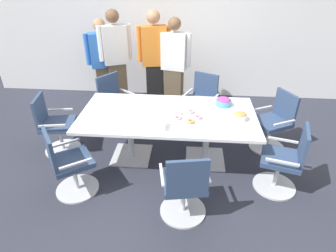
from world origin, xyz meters
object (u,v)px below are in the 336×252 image
at_px(office_chair_0, 68,166).
at_px(office_chair_1, 184,189).
at_px(snack_bowl_candy_mix, 224,102).
at_px(office_chair_5, 115,105).
at_px(office_chair_3, 274,125).
at_px(person_standing_2, 154,60).
at_px(office_chair_6, 55,128).
at_px(snack_bowl_cookies, 240,116).
at_px(donut_platter, 187,117).
at_px(conference_table, 168,121).
at_px(office_chair_2, 284,163).
at_px(person_standing_0, 103,63).
at_px(office_chair_4, 201,104).
at_px(person_standing_1, 116,59).
at_px(napkin_pile, 158,125).
at_px(person_standing_3, 174,65).

xyz_separation_m(office_chair_0, office_chair_1, (1.43, -0.28, 0.00)).
bearing_deg(snack_bowl_candy_mix, office_chair_5, 161.97).
relative_size(office_chair_3, office_chair_5, 1.00).
xyz_separation_m(office_chair_5, person_standing_2, (0.60, 0.75, 0.57)).
height_order(office_chair_6, snack_bowl_cookies, office_chair_6).
height_order(snack_bowl_cookies, donut_platter, snack_bowl_cookies).
relative_size(conference_table, office_chair_2, 2.64).
relative_size(office_chair_1, snack_bowl_cookies, 4.73).
bearing_deg(person_standing_0, person_standing_2, 153.27).
relative_size(office_chair_0, office_chair_6, 1.00).
bearing_deg(office_chair_2, office_chair_0, 111.23).
bearing_deg(person_standing_0, office_chair_2, 118.84).
bearing_deg(office_chair_2, conference_table, 85.62).
bearing_deg(office_chair_4, office_chair_6, 49.74).
xyz_separation_m(office_chair_2, snack_bowl_candy_mix, (-0.71, 0.85, 0.40)).
relative_size(office_chair_2, person_standing_1, 0.49).
distance_m(office_chair_3, napkin_pile, 1.89).
xyz_separation_m(donut_platter, napkin_pile, (-0.35, -0.29, 0.02)).
height_order(office_chair_0, office_chair_3, same).
relative_size(office_chair_4, person_standing_1, 0.49).
bearing_deg(office_chair_5, office_chair_2, 96.10).
height_order(office_chair_1, office_chair_6, same).
relative_size(office_chair_5, person_standing_3, 0.52).
xyz_separation_m(office_chair_3, office_chair_4, (-1.08, 0.64, 0.00)).
bearing_deg(office_chair_3, person_standing_3, 27.09).
bearing_deg(napkin_pile, person_standing_3, 88.01).
bearing_deg(office_chair_0, office_chair_4, 103.05).
xyz_separation_m(office_chair_0, office_chair_2, (2.64, 0.28, 0.00)).
height_order(office_chair_3, napkin_pile, office_chair_3).
bearing_deg(office_chair_2, person_standing_0, 67.18).
distance_m(office_chair_4, office_chair_5, 1.49).
bearing_deg(donut_platter, person_standing_2, 110.50).
xyz_separation_m(office_chair_5, person_standing_1, (-0.13, 0.79, 0.56)).
relative_size(office_chair_0, person_standing_3, 0.52).
xyz_separation_m(office_chair_2, napkin_pile, (-1.58, 0.14, 0.39)).
height_order(office_chair_5, snack_bowl_cookies, office_chair_5).
relative_size(office_chair_4, napkin_pile, 4.81).
bearing_deg(conference_table, office_chair_3, 14.79).
bearing_deg(napkin_pile, office_chair_2, -4.96).
relative_size(office_chair_6, person_standing_2, 0.49).
xyz_separation_m(snack_bowl_candy_mix, napkin_pile, (-0.86, -0.71, -0.02)).
distance_m(person_standing_3, snack_bowl_cookies, 1.94).
bearing_deg(office_chair_2, donut_platter, 85.83).
relative_size(office_chair_1, donut_platter, 2.37).
height_order(person_standing_0, person_standing_2, person_standing_2).
distance_m(conference_table, office_chair_1, 1.14).
distance_m(person_standing_0, person_standing_1, 0.28).
bearing_deg(person_standing_1, office_chair_5, 76.08).
xyz_separation_m(person_standing_3, snack_bowl_candy_mix, (0.80, -1.27, -0.10)).
xyz_separation_m(office_chair_4, office_chair_5, (-1.48, -0.16, 0.00)).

